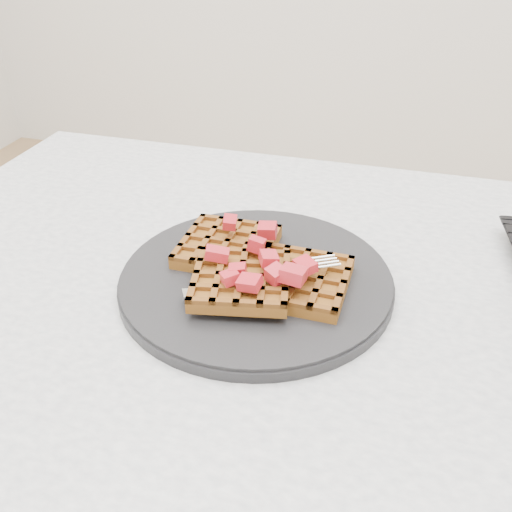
% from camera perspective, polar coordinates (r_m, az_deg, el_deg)
% --- Properties ---
extents(table, '(1.20, 0.80, 0.75)m').
position_cam_1_polar(table, '(0.69, 8.17, -13.29)').
color(table, white).
rests_on(table, ground).
extents(plate, '(0.31, 0.31, 0.02)m').
position_cam_1_polar(plate, '(0.65, 0.00, -2.38)').
color(plate, black).
rests_on(plate, table).
extents(waffles, '(0.20, 0.19, 0.03)m').
position_cam_1_polar(waffles, '(0.63, -0.08, -1.15)').
color(waffles, brown).
rests_on(waffles, plate).
extents(strawberry_pile, '(0.15, 0.15, 0.02)m').
position_cam_1_polar(strawberry_pile, '(0.62, 0.00, 1.08)').
color(strawberry_pile, '#A30916').
rests_on(strawberry_pile, waffles).
extents(fork, '(0.17, 0.11, 0.02)m').
position_cam_1_polar(fork, '(0.61, 1.74, -2.92)').
color(fork, silver).
rests_on(fork, plate).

